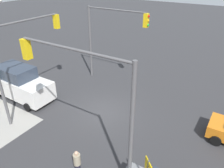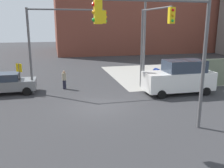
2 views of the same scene
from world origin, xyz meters
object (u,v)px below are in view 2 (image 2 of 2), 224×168
Objects in this scene: coupe_gray at (7,83)px; pedestrian_crossing at (64,80)px; traffic_signal_nw_corner at (61,33)px; traffic_signal_se_corner at (165,40)px; street_lamp_corner at (144,31)px; mailbox_blue at (157,76)px; van_white_delivery at (180,77)px; traffic_signal_ne_corner at (152,33)px; smokestack at (218,6)px.

coupe_gray is 4.39m from pedestrian_crossing.
traffic_signal_nw_corner is 1.00× the size of traffic_signal_se_corner.
street_lamp_corner is 8.04m from pedestrian_crossing.
pedestrian_crossing is (-8.20, 0.20, 0.05)m from mailbox_blue.
van_white_delivery is at bearing -81.09° from mailbox_blue.
traffic_signal_ne_corner is at bearing -99.76° from street_lamp_corner.
van_white_delivery is (4.38, 6.30, -3.36)m from traffic_signal_se_corner.
traffic_signal_se_corner reaches higher than mailbox_blue.
traffic_signal_se_corner and traffic_signal_ne_corner have the same top height.
traffic_signal_nw_corner is 4.55× the size of mailbox_blue.
traffic_signal_ne_corner is at bearing -57.72° from pedestrian_crossing.
traffic_signal_ne_corner is 1.58× the size of coupe_gray.
coupe_gray is at bearing 167.40° from traffic_signal_ne_corner.
coupe_gray is (-8.70, 9.32, -3.80)m from traffic_signal_se_corner.
coupe_gray is at bearing 175.66° from traffic_signal_nw_corner.
street_lamp_corner is 12.06m from coupe_gray.
smokestack is 40.95m from traffic_signal_nw_corner.
traffic_signal_ne_corner is at bearing -123.08° from mailbox_blue.
mailbox_blue is at bearing 98.91° from van_white_delivery.
smokestack is 2.68× the size of traffic_signal_nw_corner.
traffic_signal_se_corner is 10.97m from mailbox_blue.
traffic_signal_se_corner is at bearing -100.32° from pedestrian_crossing.
smokestack reaches higher than mailbox_blue.
pedestrian_crossing is at bearing 4.94° from coupe_gray.
van_white_delivery is (2.20, -0.59, -3.35)m from traffic_signal_ne_corner.
street_lamp_corner is (7.17, 0.97, 0.03)m from traffic_signal_nw_corner.
coupe_gray is (-36.03, -25.18, -7.87)m from smokestack.
traffic_signal_nw_corner is at bearing 116.35° from traffic_signal_se_corner.
mailbox_blue is (-23.45, -25.00, -7.95)m from smokestack.
van_white_delivery reaches higher than mailbox_blue.
traffic_signal_se_corner is 4.13× the size of pedestrian_crossing.
van_white_delivery is at bearing -16.99° from traffic_signal_nw_corner.
traffic_signal_se_corner is 13.30m from coupe_gray.
traffic_signal_se_corner is 4.55× the size of mailbox_blue.
traffic_signal_nw_corner is at bearing 163.01° from van_white_delivery.
traffic_signal_nw_corner is 1.20× the size of van_white_delivery.
street_lamp_corner is 1.48× the size of van_white_delivery.
smokestack is 44.20m from traffic_signal_se_corner.
smokestack is 35.19m from mailbox_blue.
street_lamp_corner is at bearing -32.13° from pedestrian_crossing.
van_white_delivery is (13.08, -3.02, 0.44)m from coupe_gray.
smokestack reaches higher than street_lamp_corner.
van_white_delivery is at bearing -13.01° from coupe_gray.
coupe_gray reaches higher than pedestrian_crossing.
smokestack is 12.19× the size of mailbox_blue.
pedestrian_crossing is at bearing 156.62° from traffic_signal_ne_corner.
smokestack reaches higher than pedestrian_crossing.
street_lamp_corner is at bearing 80.24° from traffic_signal_ne_corner.
street_lamp_corner is 5.59× the size of mailbox_blue.
traffic_signal_se_corner is at bearing -105.19° from street_lamp_corner.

